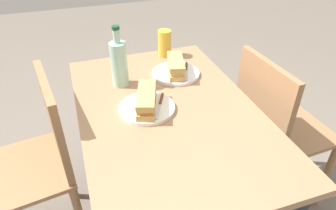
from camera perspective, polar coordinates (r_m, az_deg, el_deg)
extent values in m
cube|color=#997251|center=(1.25, 0.00, -1.31)|extent=(1.10, 0.71, 0.03)
cylinder|color=#262628|center=(1.83, -13.89, -3.68)|extent=(0.06, 0.06, 0.70)
cylinder|color=#262628|center=(1.93, 3.69, -0.29)|extent=(0.06, 0.06, 0.70)
cube|color=#936B47|center=(1.68, 21.07, -4.18)|extent=(0.42, 0.42, 0.02)
cube|color=#936B47|center=(1.46, 17.22, 0.45)|extent=(0.38, 0.05, 0.40)
cylinder|color=#936B47|center=(1.86, 27.36, -11.63)|extent=(0.04, 0.04, 0.45)
cylinder|color=#936B47|center=(2.03, 20.43, -5.20)|extent=(0.04, 0.04, 0.45)
cylinder|color=#936B47|center=(1.65, 18.38, -15.79)|extent=(0.04, 0.04, 0.45)
cylinder|color=#936B47|center=(1.84, 11.71, -8.08)|extent=(0.04, 0.04, 0.45)
cube|color=#936B47|center=(1.50, -25.81, -11.18)|extent=(0.45, 0.45, 0.02)
cube|color=#936B47|center=(1.36, -20.48, -2.95)|extent=(0.38, 0.09, 0.40)
cylinder|color=#936B47|center=(1.78, -18.71, -11.20)|extent=(0.04, 0.04, 0.45)
cylinder|color=white|center=(1.48, 1.45, 5.89)|extent=(0.23, 0.23, 0.01)
cube|color=tan|center=(1.47, 1.46, 6.57)|extent=(0.20, 0.12, 0.02)
cube|color=#DBC66B|center=(1.46, 1.47, 7.31)|extent=(0.19, 0.10, 0.02)
cube|color=tan|center=(1.45, 1.48, 8.07)|extent=(0.20, 0.12, 0.02)
cube|color=silver|center=(1.45, 3.43, 5.52)|extent=(0.10, 0.05, 0.00)
cube|color=#59331E|center=(1.53, 3.46, 7.23)|extent=(0.08, 0.04, 0.01)
cylinder|color=silver|center=(1.24, -3.97, -0.56)|extent=(0.23, 0.23, 0.01)
cube|color=tan|center=(1.23, -4.01, 0.20)|extent=(0.22, 0.13, 0.02)
cube|color=#CC8438|center=(1.22, -4.05, 1.03)|extent=(0.20, 0.12, 0.02)
cube|color=tan|center=(1.21, -4.09, 1.88)|extent=(0.22, 0.13, 0.02)
cube|color=silver|center=(1.20, -1.89, -1.28)|extent=(0.10, 0.05, 0.00)
cube|color=#59331E|center=(1.27, -1.26, 1.15)|extent=(0.08, 0.04, 0.01)
cylinder|color=#99C6B7|center=(1.38, -9.10, 7.48)|extent=(0.07, 0.07, 0.20)
cylinder|color=#99C6B7|center=(1.32, -9.62, 12.54)|extent=(0.03, 0.03, 0.06)
cylinder|color=#19472D|center=(1.31, -9.78, 14.05)|extent=(0.03, 0.03, 0.02)
cylinder|color=gold|center=(1.65, -0.66, 11.46)|extent=(0.07, 0.07, 0.14)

